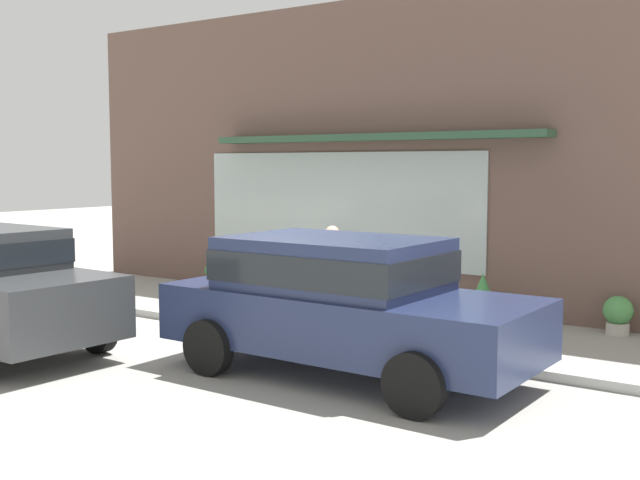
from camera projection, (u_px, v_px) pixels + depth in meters
ground_plane at (269, 331)px, 11.79m from camera, size 60.00×60.00×0.00m
curb_strip at (260, 330)px, 11.62m from camera, size 14.00×0.24×0.12m
storefront at (378, 155)px, 14.14m from camera, size 14.00×0.81×5.44m
fire_hydrant at (306, 296)px, 12.27m from camera, size 0.39×0.35×0.87m
pedestrian_with_handbag at (333, 271)px, 11.64m from camera, size 0.24×0.65×1.60m
parked_car_navy at (342, 297)px, 9.27m from camera, size 4.49×2.09×1.64m
potted_plant_near_hydrant at (483, 299)px, 12.38m from camera, size 0.49×0.49×0.79m
potted_plant_window_left at (212, 274)px, 16.02m from camera, size 0.31×0.31×0.50m
potted_plant_window_center at (331, 288)px, 14.23m from camera, size 0.28×0.28×0.50m
potted_plant_trailing_edge at (618, 314)px, 11.52m from camera, size 0.43×0.43×0.58m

